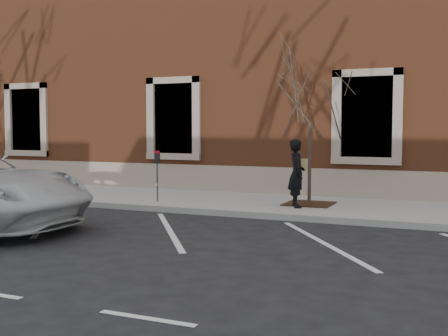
% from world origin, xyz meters
% --- Properties ---
extents(ground, '(120.00, 120.00, 0.00)m').
position_xyz_m(ground, '(0.00, 0.00, 0.00)').
color(ground, '#28282B').
rests_on(ground, ground).
extents(sidewalk_near, '(40.00, 3.50, 0.15)m').
position_xyz_m(sidewalk_near, '(0.00, 1.75, 0.07)').
color(sidewalk_near, '#AEAAA3').
rests_on(sidewalk_near, ground).
extents(curb_near, '(40.00, 0.12, 0.15)m').
position_xyz_m(curb_near, '(0.00, -0.05, 0.07)').
color(curb_near, '#9E9E99').
rests_on(curb_near, ground).
extents(parking_stripes, '(28.00, 4.40, 0.01)m').
position_xyz_m(parking_stripes, '(0.00, -2.20, 0.00)').
color(parking_stripes, silver).
rests_on(parking_stripes, ground).
extents(building_civic, '(40.00, 8.62, 8.00)m').
position_xyz_m(building_civic, '(0.00, 7.74, 4.00)').
color(building_civic, brown).
rests_on(building_civic, ground).
extents(man, '(0.64, 0.73, 1.67)m').
position_xyz_m(man, '(1.73, 1.07, 0.99)').
color(man, black).
rests_on(man, sidewalk_near).
extents(parking_meter, '(0.12, 0.09, 1.35)m').
position_xyz_m(parking_meter, '(-1.92, 0.61, 1.09)').
color(parking_meter, '#595B60').
rests_on(parking_meter, sidewalk_near).
extents(tree_grate, '(1.17, 1.17, 0.03)m').
position_xyz_m(tree_grate, '(1.88, 1.74, 0.16)').
color(tree_grate, '#3D2313').
rests_on(tree_grate, sidewalk_near).
extents(sapling, '(2.28, 2.28, 3.80)m').
position_xyz_m(sapling, '(1.88, 1.74, 2.81)').
color(sapling, '#4C372E').
rests_on(sapling, sidewalk_near).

